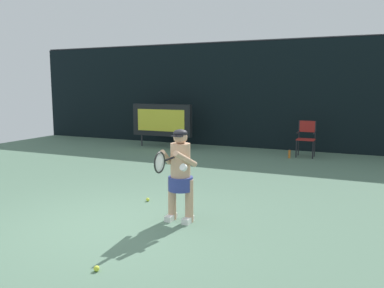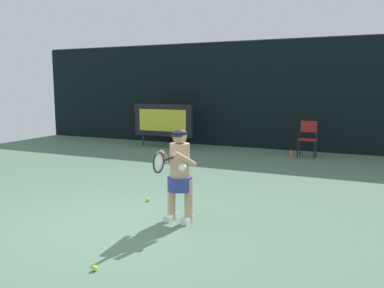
{
  "view_description": "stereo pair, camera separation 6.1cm",
  "coord_description": "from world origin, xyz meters",
  "px_view_note": "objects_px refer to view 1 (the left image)",
  "views": [
    {
      "loc": [
        3.44,
        -4.79,
        2.12
      ],
      "look_at": [
        0.5,
        1.88,
        1.05
      ],
      "focal_mm": 37.04,
      "sensor_mm": 36.0,
      "label": 1
    },
    {
      "loc": [
        3.5,
        -4.77,
        2.12
      ],
      "look_at": [
        0.5,
        1.88,
        1.05
      ],
      "focal_mm": 37.04,
      "sensor_mm": 36.0,
      "label": 2
    }
  ],
  "objects_px": {
    "tennis_racket": "(160,162)",
    "tennis_ball_spare": "(148,200)",
    "umpire_chair": "(306,136)",
    "scoreboard": "(162,120)",
    "tennis_ball_loose": "(97,268)",
    "water_bottle": "(289,154)",
    "tennis_player": "(180,172)"
  },
  "relations": [
    {
      "from": "tennis_racket",
      "to": "tennis_ball_spare",
      "type": "distance_m",
      "value": 1.91
    },
    {
      "from": "tennis_ball_loose",
      "to": "tennis_player",
      "type": "bearing_deg",
      "value": 85.97
    },
    {
      "from": "water_bottle",
      "to": "tennis_racket",
      "type": "height_order",
      "value": "tennis_racket"
    },
    {
      "from": "scoreboard",
      "to": "tennis_racket",
      "type": "height_order",
      "value": "scoreboard"
    },
    {
      "from": "scoreboard",
      "to": "water_bottle",
      "type": "relative_size",
      "value": 8.3
    },
    {
      "from": "water_bottle",
      "to": "tennis_player",
      "type": "relative_size",
      "value": 0.18
    },
    {
      "from": "tennis_player",
      "to": "tennis_ball_loose",
      "type": "height_order",
      "value": "tennis_player"
    },
    {
      "from": "water_bottle",
      "to": "umpire_chair",
      "type": "bearing_deg",
      "value": 46.1
    },
    {
      "from": "tennis_racket",
      "to": "tennis_ball_spare",
      "type": "relative_size",
      "value": 8.85
    },
    {
      "from": "water_bottle",
      "to": "tennis_player",
      "type": "bearing_deg",
      "value": -95.31
    },
    {
      "from": "tennis_ball_loose",
      "to": "scoreboard",
      "type": "bearing_deg",
      "value": 113.45
    },
    {
      "from": "umpire_chair",
      "to": "scoreboard",
      "type": "bearing_deg",
      "value": -179.02
    },
    {
      "from": "tennis_racket",
      "to": "umpire_chair",
      "type": "bearing_deg",
      "value": 82.81
    },
    {
      "from": "tennis_racket",
      "to": "tennis_ball_spare",
      "type": "xyz_separation_m",
      "value": [
        -0.98,
        1.29,
        -1.01
      ]
    },
    {
      "from": "tennis_player",
      "to": "tennis_racket",
      "type": "height_order",
      "value": "tennis_player"
    },
    {
      "from": "water_bottle",
      "to": "tennis_player",
      "type": "xyz_separation_m",
      "value": [
        -0.58,
        -6.29,
        0.67
      ]
    },
    {
      "from": "tennis_player",
      "to": "tennis_racket",
      "type": "distance_m",
      "value": 0.63
    },
    {
      "from": "tennis_ball_loose",
      "to": "tennis_ball_spare",
      "type": "height_order",
      "value": "same"
    },
    {
      "from": "umpire_chair",
      "to": "tennis_racket",
      "type": "height_order",
      "value": "tennis_racket"
    },
    {
      "from": "tennis_racket",
      "to": "water_bottle",
      "type": "bearing_deg",
      "value": 85.68
    },
    {
      "from": "tennis_racket",
      "to": "tennis_ball_loose",
      "type": "distance_m",
      "value": 1.72
    },
    {
      "from": "umpire_chair",
      "to": "tennis_ball_loose",
      "type": "height_order",
      "value": "umpire_chair"
    },
    {
      "from": "tennis_player",
      "to": "tennis_ball_spare",
      "type": "relative_size",
      "value": 21.48
    },
    {
      "from": "scoreboard",
      "to": "tennis_racket",
      "type": "distance_m",
      "value": 8.16
    },
    {
      "from": "tennis_racket",
      "to": "tennis_ball_loose",
      "type": "xyz_separation_m",
      "value": [
        -0.1,
        -1.39,
        -1.01
      ]
    },
    {
      "from": "water_bottle",
      "to": "tennis_ball_loose",
      "type": "height_order",
      "value": "water_bottle"
    },
    {
      "from": "tennis_racket",
      "to": "tennis_ball_spare",
      "type": "bearing_deg",
      "value": 127.92
    },
    {
      "from": "tennis_ball_loose",
      "to": "tennis_ball_spare",
      "type": "xyz_separation_m",
      "value": [
        -0.87,
        2.68,
        0.0
      ]
    },
    {
      "from": "umpire_chair",
      "to": "tennis_player",
      "type": "xyz_separation_m",
      "value": [
        -0.99,
        -6.71,
        0.17
      ]
    },
    {
      "from": "umpire_chair",
      "to": "tennis_racket",
      "type": "relative_size",
      "value": 1.79
    },
    {
      "from": "umpire_chair",
      "to": "water_bottle",
      "type": "xyz_separation_m",
      "value": [
        -0.41,
        -0.42,
        -0.5
      ]
    },
    {
      "from": "scoreboard",
      "to": "tennis_player",
      "type": "relative_size",
      "value": 1.51
    }
  ]
}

